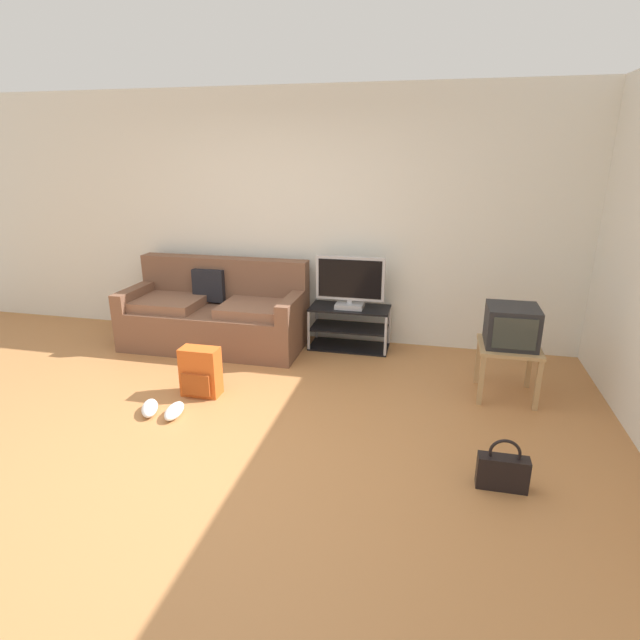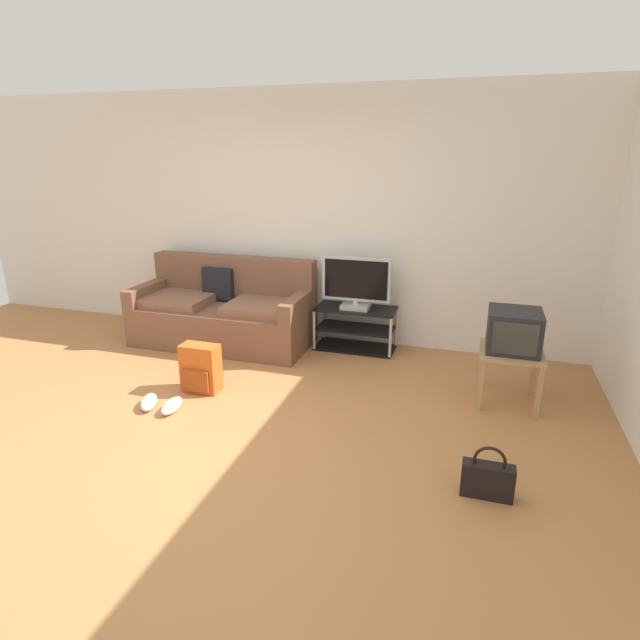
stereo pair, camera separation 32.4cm
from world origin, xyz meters
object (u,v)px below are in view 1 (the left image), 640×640
couch (216,315)px  tv_stand (349,328)px  side_table (508,354)px  crt_tv (512,326)px  sneakers_pair (162,409)px  backpack (201,372)px  flat_tv (350,283)px  handbag (503,471)px

couch → tv_stand: 1.47m
side_table → crt_tv: (0.00, 0.02, 0.25)m
side_table → sneakers_pair: 2.96m
tv_stand → backpack: bearing=-127.0°
backpack → tv_stand: bearing=66.8°
couch → tv_stand: bearing=8.9°
flat_tv → backpack: (-1.07, -1.40, -0.52)m
couch → crt_tv: (2.98, -0.60, 0.30)m
tv_stand → side_table: size_ratio=1.69×
crt_tv → sneakers_pair: (-2.76, -1.01, -0.60)m
tv_stand → flat_tv: size_ratio=1.17×
flat_tv → tv_stand: bearing=90.0°
couch → backpack: size_ratio=4.45×
flat_tv → crt_tv: 1.73m
crt_tv → couch: bearing=168.6°
couch → handbag: bearing=-35.2°
flat_tv → side_table: flat_tv is taller
handbag → flat_tv: bearing=122.0°
side_table → handbag: side_table is taller
flat_tv → handbag: flat_tv is taller
couch → backpack: (0.38, -1.20, -0.13)m
tv_stand → handbag: tv_stand is taller
couch → crt_tv: size_ratio=4.58×
couch → backpack: couch is taller
flat_tv → side_table: bearing=-28.2°
couch → backpack: 1.26m
side_table → handbag: size_ratio=1.44×
flat_tv → side_table: size_ratio=1.44×
couch → flat_tv: flat_tv is taller
backpack → handbag: size_ratio=1.24×
handbag → crt_tv: bearing=83.5°
couch → sneakers_pair: 1.65m
side_table → sneakers_pair: (-2.76, -0.99, -0.35)m
flat_tv → backpack: bearing=-127.5°
tv_stand → handbag: bearing=-58.3°
couch → crt_tv: 3.06m
crt_tv → backpack: 2.71m
crt_tv → sneakers_pair: crt_tv is taller
backpack → handbag: (2.45, -0.80, -0.09)m
couch → side_table: couch is taller
handbag → sneakers_pair: handbag is taller
flat_tv → crt_tv: bearing=-27.7°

